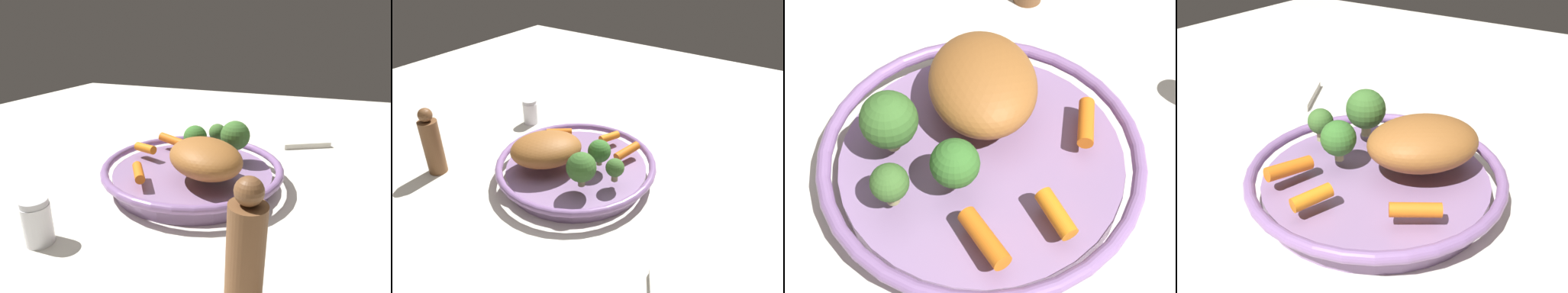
# 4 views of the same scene
# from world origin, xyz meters

# --- Properties ---
(ground_plane) EXTENTS (1.97, 1.97, 0.00)m
(ground_plane) POSITION_xyz_m (0.00, 0.00, 0.00)
(ground_plane) COLOR silver
(serving_bowl) EXTENTS (0.35, 0.35, 0.04)m
(serving_bowl) POSITION_xyz_m (0.00, 0.00, 0.02)
(serving_bowl) COLOR #8E709E
(serving_bowl) RESTS_ON ground_plane
(roast_chicken_piece) EXTENTS (0.19, 0.19, 0.06)m
(roast_chicken_piece) POSITION_xyz_m (-0.04, 0.05, 0.08)
(roast_chicken_piece) COLOR #9C5F2B
(roast_chicken_piece) RESTS_ON serving_bowl
(baby_carrot_right) EXTENTS (0.05, 0.03, 0.02)m
(baby_carrot_right) POSITION_xyz_m (0.11, -0.02, 0.05)
(baby_carrot_right) COLOR orange
(baby_carrot_right) RESTS_ON serving_bowl
(baby_carrot_back) EXTENTS (0.07, 0.04, 0.03)m
(baby_carrot_back) POSITION_xyz_m (0.08, -0.08, 0.05)
(baby_carrot_back) COLOR orange
(baby_carrot_back) RESTS_ON serving_bowl
(baby_carrot_center) EXTENTS (0.05, 0.06, 0.02)m
(baby_carrot_center) POSITION_xyz_m (0.06, 0.10, 0.05)
(baby_carrot_center) COLOR orange
(baby_carrot_center) RESTS_ON serving_bowl
(broccoli_floret_mid) EXTENTS (0.04, 0.04, 0.05)m
(broccoli_floret_mid) POSITION_xyz_m (-0.02, -0.11, 0.07)
(broccoli_floret_mid) COLOR tan
(broccoli_floret_mid) RESTS_ON serving_bowl
(broccoli_floret_large) EXTENTS (0.05, 0.05, 0.06)m
(broccoli_floret_large) POSITION_xyz_m (0.01, -0.05, 0.08)
(broccoli_floret_large) COLOR #9BA566
(broccoli_floret_large) RESTS_ON serving_bowl
(broccoli_floret_edge) EXTENTS (0.06, 0.06, 0.07)m
(broccoli_floret_edge) POSITION_xyz_m (-0.07, -0.06, 0.09)
(broccoli_floret_edge) COLOR tan
(broccoli_floret_edge) RESTS_ON serving_bowl
(salt_shaker) EXTENTS (0.04, 0.04, 0.07)m
(salt_shaker) POSITION_xyz_m (0.13, 0.26, 0.03)
(salt_shaker) COLOR white
(salt_shaker) RESTS_ON ground_plane
(pepper_mill) EXTENTS (0.04, 0.04, 0.16)m
(pepper_mill) POSITION_xyz_m (-0.16, 0.27, 0.07)
(pepper_mill) COLOR brown
(pepper_mill) RESTS_ON ground_plane
(dish_towel) EXTENTS (0.17, 0.16, 0.01)m
(dish_towel) POSITION_xyz_m (-0.18, -0.34, 0.01)
(dish_towel) COLOR silver
(dish_towel) RESTS_ON ground_plane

